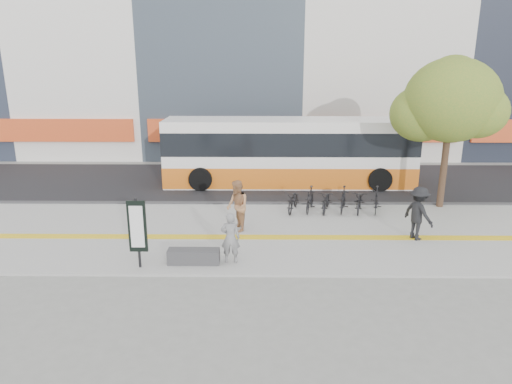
{
  "coord_description": "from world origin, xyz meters",
  "views": [
    {
      "loc": [
        -0.52,
        -14.32,
        6.14
      ],
      "look_at": [
        -0.7,
        2.0,
        1.47
      ],
      "focal_mm": 32.28,
      "sensor_mm": 36.0,
      "label": 1
    }
  ],
  "objects_px": {
    "bench": "(194,256)",
    "pedestrian_dark": "(418,213)",
    "signboard": "(137,227)",
    "street_tree": "(450,102)",
    "bus": "(289,154)",
    "seated_woman": "(230,238)",
    "pedestrian_tan": "(237,206)"
  },
  "relations": [
    {
      "from": "signboard",
      "to": "street_tree",
      "type": "xyz_separation_m",
      "value": [
        11.38,
        6.33,
        3.15
      ]
    },
    {
      "from": "bench",
      "to": "pedestrian_dark",
      "type": "distance_m",
      "value": 7.89
    },
    {
      "from": "street_tree",
      "to": "pedestrian_dark",
      "type": "height_order",
      "value": "street_tree"
    },
    {
      "from": "pedestrian_dark",
      "to": "pedestrian_tan",
      "type": "bearing_deg",
      "value": 54.09
    },
    {
      "from": "bench",
      "to": "street_tree",
      "type": "relative_size",
      "value": 0.25
    },
    {
      "from": "signboard",
      "to": "pedestrian_dark",
      "type": "relative_size",
      "value": 1.16
    },
    {
      "from": "signboard",
      "to": "seated_woman",
      "type": "xyz_separation_m",
      "value": [
        2.74,
        0.39,
        -0.48
      ]
    },
    {
      "from": "street_tree",
      "to": "bus",
      "type": "distance_m",
      "value": 7.85
    },
    {
      "from": "bench",
      "to": "street_tree",
      "type": "xyz_separation_m",
      "value": [
        9.78,
        6.02,
        4.21
      ]
    },
    {
      "from": "street_tree",
      "to": "seated_woman",
      "type": "bearing_deg",
      "value": -145.49
    },
    {
      "from": "bench",
      "to": "pedestrian_dark",
      "type": "bearing_deg",
      "value": 15.63
    },
    {
      "from": "bus",
      "to": "pedestrian_tan",
      "type": "xyz_separation_m",
      "value": [
        -2.27,
        -6.83,
        -0.58
      ]
    },
    {
      "from": "pedestrian_tan",
      "to": "pedestrian_dark",
      "type": "bearing_deg",
      "value": 60.42
    },
    {
      "from": "signboard",
      "to": "pedestrian_tan",
      "type": "relative_size",
      "value": 1.16
    },
    {
      "from": "seated_woman",
      "to": "pedestrian_tan",
      "type": "height_order",
      "value": "pedestrian_tan"
    },
    {
      "from": "seated_woman",
      "to": "pedestrian_dark",
      "type": "bearing_deg",
      "value": -160.14
    },
    {
      "from": "bench",
      "to": "bus",
      "type": "xyz_separation_m",
      "value": [
        3.48,
        9.7,
        1.31
      ]
    },
    {
      "from": "bench",
      "to": "seated_woman",
      "type": "bearing_deg",
      "value": 4.1
    },
    {
      "from": "street_tree",
      "to": "bus",
      "type": "xyz_separation_m",
      "value": [
        -6.3,
        3.68,
        -2.9
      ]
    },
    {
      "from": "street_tree",
      "to": "seated_woman",
      "type": "height_order",
      "value": "street_tree"
    },
    {
      "from": "pedestrian_dark",
      "to": "signboard",
      "type": "bearing_deg",
      "value": 75.68
    },
    {
      "from": "seated_woman",
      "to": "signboard",
      "type": "bearing_deg",
      "value": 10.32
    },
    {
      "from": "bench",
      "to": "street_tree",
      "type": "distance_m",
      "value": 12.23
    },
    {
      "from": "signboard",
      "to": "street_tree",
      "type": "bearing_deg",
      "value": 29.07
    },
    {
      "from": "street_tree",
      "to": "bus",
      "type": "relative_size",
      "value": 0.51
    },
    {
      "from": "street_tree",
      "to": "bench",
      "type": "bearing_deg",
      "value": -148.38
    },
    {
      "from": "bus",
      "to": "seated_woman",
      "type": "relative_size",
      "value": 7.64
    },
    {
      "from": "pedestrian_tan",
      "to": "bus",
      "type": "bearing_deg",
      "value": 138.82
    },
    {
      "from": "street_tree",
      "to": "pedestrian_dark",
      "type": "relative_size",
      "value": 3.32
    },
    {
      "from": "street_tree",
      "to": "pedestrian_dark",
      "type": "xyz_separation_m",
      "value": [
        -2.21,
        -3.9,
        -3.48
      ]
    },
    {
      "from": "seated_woman",
      "to": "bench",
      "type": "bearing_deg",
      "value": 6.37
    },
    {
      "from": "pedestrian_tan",
      "to": "pedestrian_dark",
      "type": "relative_size",
      "value": 1.0
    }
  ]
}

